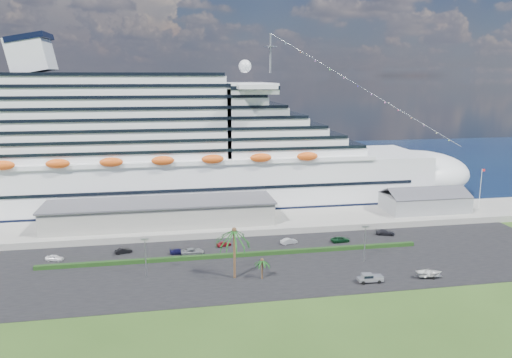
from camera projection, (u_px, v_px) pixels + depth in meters
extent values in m
plane|color=#2A4818|center=(286.00, 282.00, 101.12)|extent=(420.00, 420.00, 0.00)
cube|color=black|center=(274.00, 263.00, 111.70)|extent=(140.00, 38.00, 0.12)
cube|color=gray|center=(252.00, 222.00, 139.46)|extent=(240.00, 20.00, 1.80)
cube|color=#0B1433|center=(218.00, 168.00, 226.33)|extent=(420.00, 160.00, 0.02)
cube|color=silver|center=(177.00, 183.00, 157.62)|extent=(160.00, 30.00, 16.00)
ellipsoid|color=silver|center=(411.00, 174.00, 171.71)|extent=(40.00, 30.00, 16.00)
cube|color=black|center=(178.00, 203.00, 159.00)|extent=(164.00, 30.60, 2.40)
cube|color=silver|center=(135.00, 114.00, 151.12)|extent=(128.00, 26.00, 24.80)
cube|color=silver|center=(248.00, 88.00, 155.66)|extent=(14.00, 38.00, 3.20)
cube|color=silver|center=(31.00, 55.00, 142.65)|extent=(11.58, 14.00, 11.58)
cylinder|color=gray|center=(270.00, 53.00, 154.78)|extent=(0.70, 0.70, 12.00)
ellipsoid|color=#E25315|center=(163.00, 161.00, 139.70)|extent=(90.00, 2.40, 2.60)
ellipsoid|color=#E25315|center=(163.00, 145.00, 170.14)|extent=(90.00, 2.40, 2.60)
cube|color=black|center=(177.00, 180.00, 157.45)|extent=(144.00, 30.40, 0.90)
cube|color=gray|center=(161.00, 213.00, 134.27)|extent=(60.00, 14.00, 6.00)
cube|color=#4C4C54|center=(160.00, 202.00, 133.64)|extent=(61.00, 15.00, 0.40)
cube|color=gray|center=(425.00, 203.00, 147.95)|extent=(24.00, 12.00, 4.80)
cube|color=#4C4C54|center=(431.00, 193.00, 144.33)|extent=(24.00, 6.31, 2.74)
cube|color=#4C4C54|center=(420.00, 189.00, 150.11)|extent=(24.00, 6.31, 2.74)
cylinder|color=silver|center=(480.00, 188.00, 150.39)|extent=(0.16, 0.16, 12.00)
cube|color=red|center=(484.00, 170.00, 149.34)|extent=(1.00, 0.04, 0.70)
cube|color=black|center=(236.00, 255.00, 115.00)|extent=(88.00, 1.10, 0.90)
cylinder|color=gray|center=(146.00, 258.00, 103.06)|extent=(0.24, 0.24, 8.00)
cube|color=gray|center=(145.00, 239.00, 102.22)|extent=(1.60, 0.35, 0.35)
cylinder|color=gray|center=(365.00, 244.00, 111.51)|extent=(0.24, 0.24, 8.00)
cube|color=gray|center=(366.00, 227.00, 110.68)|extent=(1.60, 0.35, 0.35)
cylinder|color=#47301E|center=(234.00, 254.00, 102.14)|extent=(0.54, 0.54, 10.50)
sphere|color=#47301E|center=(234.00, 230.00, 101.08)|extent=(0.98, 0.98, 0.98)
cylinder|color=#47301E|center=(262.00, 270.00, 102.31)|extent=(0.35, 0.35, 4.20)
sphere|color=#47301E|center=(262.00, 260.00, 101.88)|extent=(0.73, 0.73, 0.73)
imported|color=white|center=(54.00, 258.00, 112.53)|extent=(4.26, 2.65, 1.35)
imported|color=black|center=(123.00, 251.00, 117.16)|extent=(4.15, 2.40, 1.29)
imported|color=gray|center=(192.00, 252.00, 116.41)|extent=(5.54, 2.96, 1.48)
imported|color=#12113C|center=(179.00, 251.00, 116.85)|extent=(4.31, 2.00, 1.22)
imported|color=maroon|center=(224.00, 244.00, 122.07)|extent=(3.99, 2.63, 1.26)
imported|color=#9C9FA3|center=(289.00, 241.00, 123.80)|extent=(4.44, 2.37, 1.39)
imported|color=#0E381B|center=(340.00, 239.00, 125.21)|extent=(4.99, 2.61, 1.34)
imported|color=black|center=(385.00, 232.00, 130.70)|extent=(5.33, 3.67, 1.43)
cylinder|color=black|center=(363.00, 283.00, 99.63)|extent=(0.77, 0.31, 0.76)
cylinder|color=black|center=(360.00, 279.00, 101.37)|extent=(0.77, 0.31, 0.76)
cylinder|color=black|center=(379.00, 282.00, 100.21)|extent=(0.77, 0.31, 0.76)
cylinder|color=black|center=(375.00, 278.00, 101.95)|extent=(0.77, 0.31, 0.76)
cube|color=#A7A9AE|center=(370.00, 279.00, 100.75)|extent=(5.22, 2.17, 0.66)
cube|color=#A7A9AE|center=(377.00, 277.00, 100.91)|extent=(2.38, 1.97, 0.52)
cube|color=#A7A9AE|center=(367.00, 276.00, 100.49)|extent=(2.18, 1.91, 0.90)
cube|color=black|center=(367.00, 276.00, 100.48)|extent=(2.00, 1.95, 0.52)
cube|color=#A7A9AE|center=(360.00, 279.00, 100.32)|extent=(0.95, 1.85, 0.33)
cube|color=gray|center=(429.00, 275.00, 102.96)|extent=(4.97, 2.28, 0.13)
cylinder|color=gray|center=(419.00, 276.00, 102.57)|extent=(2.29, 0.33, 0.08)
cylinder|color=black|center=(433.00, 278.00, 102.18)|extent=(0.69, 0.30, 0.67)
cylinder|color=black|center=(429.00, 274.00, 103.99)|extent=(0.69, 0.30, 0.67)
imported|color=white|center=(429.00, 273.00, 102.84)|extent=(5.67, 4.33, 1.10)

